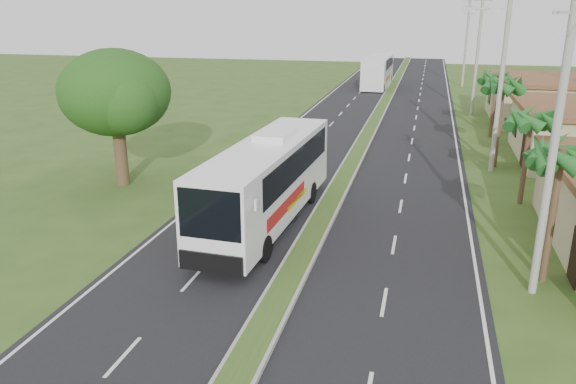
# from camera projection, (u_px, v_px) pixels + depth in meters

# --- Properties ---
(ground) EXTENTS (180.00, 180.00, 0.00)m
(ground) POSITION_uv_depth(u_px,v_px,m) (285.00, 290.00, 19.88)
(ground) COLOR #324B1B
(ground) RESTS_ON ground
(road_asphalt) EXTENTS (14.00, 160.00, 0.02)m
(road_asphalt) POSITION_uv_depth(u_px,v_px,m) (357.00, 154.00, 38.32)
(road_asphalt) COLOR black
(road_asphalt) RESTS_ON ground
(median_strip) EXTENTS (1.20, 160.00, 0.18)m
(median_strip) POSITION_uv_depth(u_px,v_px,m) (357.00, 153.00, 38.29)
(median_strip) COLOR gray
(median_strip) RESTS_ON ground
(lane_edge_left) EXTENTS (0.12, 160.00, 0.01)m
(lane_edge_left) POSITION_uv_depth(u_px,v_px,m) (263.00, 149.00, 39.86)
(lane_edge_left) COLOR silver
(lane_edge_left) RESTS_ON ground
(lane_edge_right) EXTENTS (0.12, 160.00, 0.01)m
(lane_edge_right) POSITION_uv_depth(u_px,v_px,m) (459.00, 161.00, 36.78)
(lane_edge_right) COLOR silver
(lane_edge_right) RESTS_ON ground
(shop_far) EXTENTS (8.60, 11.60, 3.82)m
(shop_far) POSITION_uv_depth(u_px,v_px,m) (540.00, 99.00, 49.25)
(shop_far) COLOR tan
(shop_far) RESTS_ON ground
(palm_verge_a) EXTENTS (2.40, 2.40, 5.45)m
(palm_verge_a) POSITION_uv_depth(u_px,v_px,m) (562.00, 156.00, 19.10)
(palm_verge_a) COLOR #473321
(palm_verge_a) RESTS_ON ground
(palm_verge_b) EXTENTS (2.40, 2.40, 5.05)m
(palm_verge_b) POSITION_uv_depth(u_px,v_px,m) (531.00, 119.00, 27.42)
(palm_verge_b) COLOR #473321
(palm_verge_b) RESTS_ON ground
(palm_verge_c) EXTENTS (2.40, 2.40, 5.85)m
(palm_verge_c) POSITION_uv_depth(u_px,v_px,m) (504.00, 85.00, 33.78)
(palm_verge_c) COLOR #473321
(palm_verge_c) RESTS_ON ground
(palm_verge_d) EXTENTS (2.40, 2.40, 5.25)m
(palm_verge_d) POSITION_uv_depth(u_px,v_px,m) (496.00, 78.00, 42.14)
(palm_verge_d) COLOR #473321
(palm_verge_d) RESTS_ON ground
(shade_tree) EXTENTS (6.30, 6.00, 7.54)m
(shade_tree) POSITION_uv_depth(u_px,v_px,m) (114.00, 95.00, 30.34)
(shade_tree) COLOR #473321
(shade_tree) RESTS_ON ground
(utility_pole_a) EXTENTS (1.60, 0.28, 11.00)m
(utility_pole_a) POSITION_uv_depth(u_px,v_px,m) (556.00, 134.00, 18.00)
(utility_pole_a) COLOR gray
(utility_pole_a) RESTS_ON ground
(utility_pole_b) EXTENTS (3.20, 0.28, 12.00)m
(utility_pole_b) POSITION_uv_depth(u_px,v_px,m) (502.00, 67.00, 32.58)
(utility_pole_b) COLOR gray
(utility_pole_b) RESTS_ON ground
(utility_pole_c) EXTENTS (1.60, 0.28, 11.00)m
(utility_pole_c) POSITION_uv_depth(u_px,v_px,m) (478.00, 52.00, 51.19)
(utility_pole_c) COLOR gray
(utility_pole_c) RESTS_ON ground
(utility_pole_d) EXTENTS (1.60, 0.28, 10.50)m
(utility_pole_d) POSITION_uv_depth(u_px,v_px,m) (466.00, 43.00, 69.71)
(utility_pole_d) COLOR gray
(utility_pole_d) RESTS_ON ground
(coach_bus_main) EXTENTS (3.22, 12.75, 4.08)m
(coach_bus_main) POSITION_uv_depth(u_px,v_px,m) (268.00, 176.00, 25.48)
(coach_bus_main) COLOR white
(coach_bus_main) RESTS_ON ground
(coach_bus_far) EXTENTS (2.95, 12.79, 3.72)m
(coach_bus_far) POSITION_uv_depth(u_px,v_px,m) (378.00, 70.00, 71.09)
(coach_bus_far) COLOR white
(coach_bus_far) RESTS_ON ground
(motorcyclist) EXTENTS (1.89, 1.00, 2.35)m
(motorcyclist) POSITION_uv_depth(u_px,v_px,m) (278.00, 207.00, 25.76)
(motorcyclist) COLOR black
(motorcyclist) RESTS_ON ground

